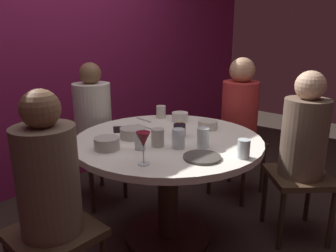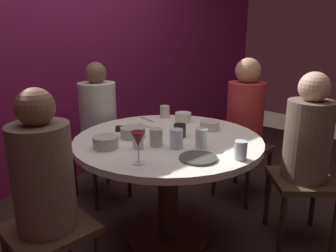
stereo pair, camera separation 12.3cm
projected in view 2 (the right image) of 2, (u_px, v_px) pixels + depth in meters
ground_plane at (168, 237)px, 2.34m from camera, size 8.00×8.00×0.00m
back_wall at (58, 45)px, 2.97m from camera, size 6.00×0.10×2.60m
dining_table at (168, 162)px, 2.18m from camera, size 1.22×1.22×0.75m
seated_diner_left at (44, 180)px, 1.58m from camera, size 0.40×0.40×1.17m
seated_diner_back at (98, 118)px, 2.71m from camera, size 0.40×0.40×1.18m
seated_diner_right at (245, 114)px, 2.73m from camera, size 0.40×0.40×1.21m
seated_diner_front_right at (307, 142)px, 2.12m from camera, size 0.57×0.57×1.18m
candle_holder at (180, 130)px, 2.14m from camera, size 0.08×0.08×0.11m
wine_glass at (138, 140)px, 1.67m from camera, size 0.08×0.08×0.18m
dinner_plate at (198, 158)px, 1.77m from camera, size 0.21×0.21×0.01m
cell_phone at (120, 129)px, 2.31m from camera, size 0.14×0.15×0.01m
bowl_serving_large at (183, 117)px, 2.50m from camera, size 0.12×0.12×0.07m
bowl_salad_center at (133, 132)px, 2.13m from camera, size 0.16×0.16×0.07m
bowl_small_white at (210, 125)px, 2.30m from camera, size 0.14×0.14×0.06m
bowl_sauce_side at (106, 142)px, 1.93m from camera, size 0.15×0.15×0.07m
cup_near_candle at (241, 150)px, 1.75m from camera, size 0.07×0.07×0.10m
cup_by_left_diner at (138, 140)px, 1.91m from camera, size 0.06×0.06×0.11m
cup_by_right_diner at (201, 138)px, 1.93m from camera, size 0.07×0.07×0.12m
cup_center_front at (156, 137)px, 1.96m from camera, size 0.08×0.08×0.11m
cup_far_edge at (165, 112)px, 2.61m from camera, size 0.08×0.08×0.10m
cup_beside_wine at (176, 139)px, 1.92m from camera, size 0.08×0.08×0.12m
fork_near_plate at (147, 120)px, 2.56m from camera, size 0.04×0.18×0.01m
knife_near_plate at (147, 127)px, 2.37m from camera, size 0.03×0.18×0.01m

